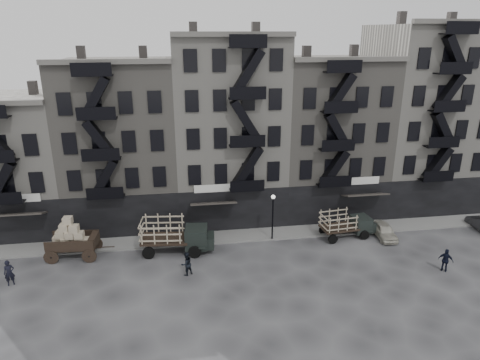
{
  "coord_description": "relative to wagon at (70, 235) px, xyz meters",
  "views": [
    {
      "loc": [
        -4.77,
        -30.41,
        17.48
      ],
      "look_at": [
        0.35,
        4.0,
        5.27
      ],
      "focal_mm": 32.0,
      "sensor_mm": 36.0,
      "label": 1
    }
  ],
  "objects": [
    {
      "name": "wagon",
      "position": [
        0.0,
        0.0,
        0.0
      ],
      "size": [
        4.25,
        2.51,
        3.46
      ],
      "rotation": [
        0.0,
        0.0,
        -0.08
      ],
      "color": "black",
      "rests_on": "ground"
    },
    {
      "name": "ground",
      "position": [
        13.7,
        -2.1,
        -1.98
      ],
      "size": [
        140.0,
        140.0,
        0.0
      ],
      "primitive_type": "plane",
      "color": "#38383A",
      "rests_on": "ground"
    },
    {
      "name": "building_center",
      "position": [
        13.7,
        7.72,
        6.52
      ],
      "size": [
        10.0,
        11.35,
        18.2
      ],
      "color": "#ADA99F",
      "rests_on": "ground"
    },
    {
      "name": "building_east",
      "position": [
        33.7,
        7.72,
        7.02
      ],
      "size": [
        10.0,
        11.35,
        19.2
      ],
      "color": "#ADA99F",
      "rests_on": "ground"
    },
    {
      "name": "building_midwest",
      "position": [
        3.7,
        7.72,
        5.52
      ],
      "size": [
        10.0,
        11.35,
        16.2
      ],
      "color": "slate",
      "rests_on": "ground"
    },
    {
      "name": "stake_truck_west",
      "position": [
        8.3,
        -0.3,
        -0.28
      ],
      "size": [
        6.12,
        2.99,
        2.97
      ],
      "rotation": [
        0.0,
        0.0,
        -0.11
      ],
      "color": "black",
      "rests_on": "ground"
    },
    {
      "name": "building_mideast",
      "position": [
        23.7,
        7.72,
        5.52
      ],
      "size": [
        10.0,
        11.35,
        16.2
      ],
      "color": "slate",
      "rests_on": "ground"
    },
    {
      "name": "car_east",
      "position": [
        26.7,
        -0.37,
        -1.35
      ],
      "size": [
        1.74,
        3.77,
        1.25
      ],
      "primitive_type": "imported",
      "rotation": [
        0.0,
        0.0,
        -0.07
      ],
      "color": "#AFAB9D",
      "rests_on": "ground"
    },
    {
      "name": "sidewalk",
      "position": [
        13.7,
        1.65,
        -1.9
      ],
      "size": [
        55.0,
        2.5,
        0.15
      ],
      "primitive_type": "cube",
      "color": "slate",
      "rests_on": "ground"
    },
    {
      "name": "building_west",
      "position": [
        -6.3,
        7.73,
        4.02
      ],
      "size": [
        10.0,
        11.35,
        13.2
      ],
      "color": "#ADA99F",
      "rests_on": "ground"
    },
    {
      "name": "stake_truck_east",
      "position": [
        23.35,
        0.2,
        -0.58
      ],
      "size": [
        5.06,
        2.47,
        2.46
      ],
      "rotation": [
        0.0,
        0.0,
        0.11
      ],
      "color": "black",
      "rests_on": "ground"
    },
    {
      "name": "pedestrian_west",
      "position": [
        -3.58,
        -3.54,
        -1.01
      ],
      "size": [
        0.82,
        0.68,
        1.94
      ],
      "primitive_type": "imported",
      "rotation": [
        0.0,
        0.0,
        0.35
      ],
      "color": "black",
      "rests_on": "ground"
    },
    {
      "name": "lamp_post",
      "position": [
        16.7,
        0.5,
        0.81
      ],
      "size": [
        0.36,
        0.36,
        4.28
      ],
      "color": "black",
      "rests_on": "ground"
    },
    {
      "name": "pedestrian_mid",
      "position": [
        9.09,
        -4.07,
        -1.05
      ],
      "size": [
        1.14,
        1.06,
        1.86
      ],
      "primitive_type": "imported",
      "rotation": [
        0.0,
        0.0,
        3.67
      ],
      "color": "black",
      "rests_on": "ground"
    },
    {
      "name": "policeman",
      "position": [
        28.66,
        -6.46,
        -1.05
      ],
      "size": [
        1.11,
        1.07,
        1.86
      ],
      "primitive_type": "imported",
      "rotation": [
        0.0,
        0.0,
        2.4
      ],
      "color": "black",
      "rests_on": "ground"
    }
  ]
}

